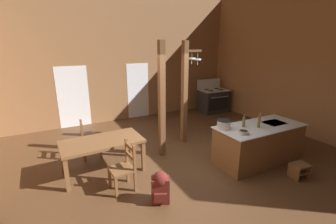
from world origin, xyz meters
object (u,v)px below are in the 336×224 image
Objects in this scene: stove_range at (213,100)px; backpack at (160,186)px; dining_table at (102,144)px; bottle_tall_on_counter at (244,122)px; ladderback_chair_near_window at (124,167)px; bottle_short_on_counter at (259,122)px; stockpot_on_counter at (224,124)px; mixing_bowl_on_counter at (243,132)px; step_stool at (300,169)px; ladderback_chair_by_post at (89,140)px; kitchen_island at (258,143)px.

backpack is at bearing -137.17° from stove_range.
dining_table is at bearing -152.75° from stove_range.
bottle_tall_on_counter is (-2.18, -3.78, 0.54)m from stove_range.
ladderback_chair_near_window is (0.22, -0.83, -0.20)m from dining_table.
bottle_short_on_counter is at bearing -8.98° from ladderback_chair_near_window.
stockpot_on_counter is 1.20× the size of bottle_tall_on_counter.
bottle_short_on_counter is at bearing 12.25° from mixing_bowl_on_counter.
step_stool is 1.43m from mixing_bowl_on_counter.
bottle_short_on_counter is (3.40, -2.16, 0.58)m from ladderback_chair_by_post.
ladderback_chair_near_window is 4.66× the size of mixing_bowl_on_counter.
ladderback_chair_by_post is at bearing 140.66° from mixing_bowl_on_counter.
ladderback_chair_by_post is at bearing -161.16° from stove_range.
ladderback_chair_by_post is 1.59× the size of backpack.
dining_table is at bearing 151.46° from mixing_bowl_on_counter.
ladderback_chair_near_window reaches higher than dining_table.
stove_range is at bearing 60.01° from bottle_tall_on_counter.
backpack is 1.89× the size of bottle_tall_on_counter.
bottle_tall_on_counter reaches higher than dining_table.
mixing_bowl_on_counter is 0.59× the size of bottle_short_on_counter.
ladderback_chair_near_window reaches higher than backpack.
bottle_short_on_counter is at bearing -155.83° from kitchen_island.
bottle_short_on_counter reaches higher than step_stool.
backpack is at bearing -58.31° from ladderback_chair_near_window.
ladderback_chair_near_window is at bearing -77.91° from ladderback_chair_by_post.
stockpot_on_counter reaches higher than mixing_bowl_on_counter.
mixing_bowl_on_counter is (0.15, -0.45, -0.06)m from stockpot_on_counter.
backpack is 1.74× the size of bottle_short_on_counter.
ladderback_chair_near_window reaches higher than step_stool.
stockpot_on_counter is 0.48m from mixing_bowl_on_counter.
ladderback_chair_by_post is at bearing 140.96° from step_stool.
dining_table is at bearing -80.41° from ladderback_chair_by_post.
kitchen_island is 5.71× the size of stockpot_on_counter.
dining_table is 5.46× the size of bottle_tall_on_counter.
dining_table is 8.44× the size of mixing_bowl_on_counter.
stockpot_on_counter is at bearing -34.81° from ladderback_chair_by_post.
bottle_short_on_counter is at bearing -21.98° from dining_table.
stockpot_on_counter is (2.29, -0.16, 0.55)m from ladderback_chair_near_window.
dining_table is at bearing 104.59° from ladderback_chair_near_window.
ladderback_chair_near_window is at bearing 176.03° from stockpot_on_counter.
stove_range is 1.39× the size of ladderback_chair_by_post.
kitchen_island is 1.00m from step_stool.
stove_range is 5.82m from dining_table.
stove_range reaches higher than ladderback_chair_near_window.
stockpot_on_counter is 0.50m from bottle_tall_on_counter.
stockpot_on_counter is at bearing 108.23° from mixing_bowl_on_counter.
stove_range is at bearing 35.22° from ladderback_chair_near_window.
ladderback_chair_by_post is 2.77× the size of bottle_short_on_counter.
stove_range is at bearing 72.15° from step_stool.
bottle_tall_on_counter is (0.48, -0.12, 0.03)m from stockpot_on_counter.
mixing_bowl_on_counter reaches higher than kitchen_island.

